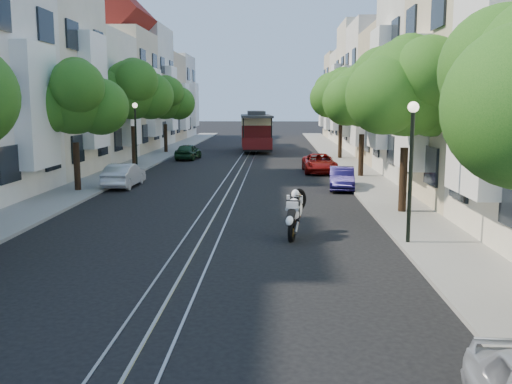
# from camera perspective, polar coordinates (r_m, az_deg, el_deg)

# --- Properties ---
(ground) EXTENTS (200.00, 200.00, 0.00)m
(ground) POSITION_cam_1_polar(r_m,az_deg,el_deg) (41.07, -1.22, 2.92)
(ground) COLOR black
(ground) RESTS_ON ground
(sidewalk_east) EXTENTS (2.50, 80.00, 0.12)m
(sidewalk_east) POSITION_cam_1_polar(r_m,az_deg,el_deg) (41.29, 8.89, 2.93)
(sidewalk_east) COLOR gray
(sidewalk_east) RESTS_ON ground
(sidewalk_west) EXTENTS (2.50, 80.00, 0.12)m
(sidewalk_west) POSITION_cam_1_polar(r_m,az_deg,el_deg) (42.11, -11.13, 2.98)
(sidewalk_west) COLOR gray
(sidewalk_west) RESTS_ON ground
(rail_left) EXTENTS (0.06, 80.00, 0.02)m
(rail_left) POSITION_cam_1_polar(r_m,az_deg,el_deg) (41.11, -1.98, 2.93)
(rail_left) COLOR gray
(rail_left) RESTS_ON ground
(rail_slot) EXTENTS (0.06, 80.00, 0.02)m
(rail_slot) POSITION_cam_1_polar(r_m,az_deg,el_deg) (41.07, -1.22, 2.93)
(rail_slot) COLOR gray
(rail_slot) RESTS_ON ground
(rail_right) EXTENTS (0.06, 80.00, 0.02)m
(rail_right) POSITION_cam_1_polar(r_m,az_deg,el_deg) (41.04, -0.45, 2.93)
(rail_right) COLOR gray
(rail_right) RESTS_ON ground
(lane_line) EXTENTS (0.08, 80.00, 0.01)m
(lane_line) POSITION_cam_1_polar(r_m,az_deg,el_deg) (41.07, -1.22, 2.92)
(lane_line) COLOR tan
(lane_line) RESTS_ON ground
(townhouses_east) EXTENTS (7.75, 72.00, 12.00)m
(townhouses_east) POSITION_cam_1_polar(r_m,az_deg,el_deg) (41.81, 15.47, 9.82)
(townhouses_east) COLOR beige
(townhouses_east) RESTS_ON ground
(townhouses_west) EXTENTS (7.75, 72.00, 11.76)m
(townhouses_west) POSITION_cam_1_polar(r_m,az_deg,el_deg) (43.13, -17.43, 9.56)
(townhouses_west) COLOR silver
(townhouses_west) RESTS_ON ground
(tree_e_b) EXTENTS (4.93, 4.08, 6.68)m
(tree_e_b) POSITION_cam_1_polar(r_m,az_deg,el_deg) (22.31, 15.00, 9.85)
(tree_e_b) COLOR black
(tree_e_b) RESTS_ON ground
(tree_e_c) EXTENTS (4.84, 3.99, 6.52)m
(tree_e_c) POSITION_cam_1_polar(r_m,az_deg,el_deg) (33.13, 10.74, 9.32)
(tree_e_c) COLOR black
(tree_e_c) RESTS_ON ground
(tree_e_d) EXTENTS (5.01, 4.16, 6.85)m
(tree_e_d) POSITION_cam_1_polar(r_m,az_deg,el_deg) (44.04, 8.60, 9.56)
(tree_e_d) COLOR black
(tree_e_d) RESTS_ON ground
(tree_w_b) EXTENTS (4.72, 3.87, 6.27)m
(tree_w_b) POSITION_cam_1_polar(r_m,az_deg,el_deg) (28.40, -17.67, 8.77)
(tree_w_b) COLOR black
(tree_w_b) RESTS_ON ground
(tree_w_c) EXTENTS (5.13, 4.28, 7.09)m
(tree_w_c) POSITION_cam_1_polar(r_m,az_deg,el_deg) (38.95, -12.21, 9.87)
(tree_w_c) COLOR black
(tree_w_c) RESTS_ON ground
(tree_w_d) EXTENTS (4.84, 3.99, 6.52)m
(tree_w_d) POSITION_cam_1_polar(r_m,az_deg,el_deg) (49.68, -9.05, 9.14)
(tree_w_d) COLOR black
(tree_w_d) RESTS_ON ground
(lamp_east) EXTENTS (0.32, 0.32, 4.16)m
(lamp_east) POSITION_cam_1_polar(r_m,az_deg,el_deg) (17.30, 15.29, 3.96)
(lamp_east) COLOR black
(lamp_east) RESTS_ON ground
(lamp_west) EXTENTS (0.32, 0.32, 4.16)m
(lamp_west) POSITION_cam_1_polar(r_m,az_deg,el_deg) (35.88, -11.96, 6.43)
(lamp_west) COLOR black
(lamp_west) RESTS_ON ground
(sportbike_rider) EXTENTS (0.77, 2.03, 1.54)m
(sportbike_rider) POSITION_cam_1_polar(r_m,az_deg,el_deg) (18.13, 3.87, -1.87)
(sportbike_rider) COLOR black
(sportbike_rider) RESTS_ON ground
(cable_car) EXTENTS (3.23, 8.67, 3.27)m
(cable_car) POSITION_cam_1_polar(r_m,az_deg,el_deg) (51.23, 0.00, 6.26)
(cable_car) COLOR black
(cable_car) RESTS_ON ground
(parked_car_e_mid) EXTENTS (1.47, 3.47, 1.12)m
(parked_car_e_mid) POSITION_cam_1_polar(r_m,az_deg,el_deg) (28.63, 8.57, 1.37)
(parked_car_e_mid) COLOR #0F0B38
(parked_car_e_mid) RESTS_ON ground
(parked_car_e_far) EXTENTS (2.03, 4.25, 1.17)m
(parked_car_e_far) POSITION_cam_1_polar(r_m,az_deg,el_deg) (35.43, 6.35, 2.88)
(parked_car_e_far) COLOR maroon
(parked_car_e_far) RESTS_ON ground
(parked_car_w_mid) EXTENTS (1.42, 3.73, 1.21)m
(parked_car_w_mid) POSITION_cam_1_polar(r_m,az_deg,el_deg) (29.87, -13.06, 1.65)
(parked_car_w_mid) COLOR silver
(parked_car_w_mid) RESTS_ON ground
(parked_car_w_far) EXTENTS (1.82, 3.70, 1.21)m
(parked_car_w_far) POSITION_cam_1_polar(r_m,az_deg,el_deg) (43.91, -6.79, 4.03)
(parked_car_w_far) COLOR #16381F
(parked_car_w_far) RESTS_ON ground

